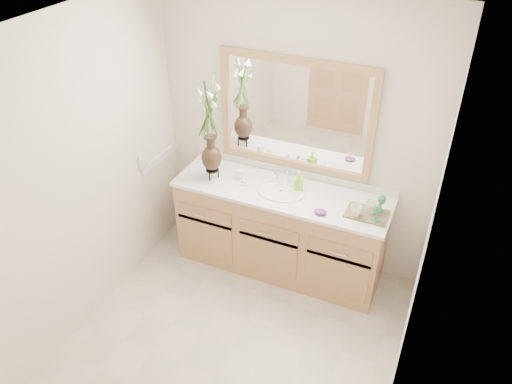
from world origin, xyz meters
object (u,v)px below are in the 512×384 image
at_px(tumbler, 239,174).
at_px(soap_bottle, 298,181).
at_px(flower_vase, 209,118).
at_px(tray, 367,214).

xyz_separation_m(tumbler, soap_bottle, (0.52, 0.06, 0.03)).
xyz_separation_m(flower_vase, soap_bottle, (0.74, 0.14, -0.50)).
height_order(flower_vase, soap_bottle, flower_vase).
relative_size(flower_vase, tumbler, 9.67).
bearing_deg(soap_bottle, flower_vase, 167.26).
distance_m(flower_vase, soap_bottle, 0.90).
distance_m(soap_bottle, tray, 0.64).
height_order(soap_bottle, tray, soap_bottle).
xyz_separation_m(flower_vase, tumbler, (0.22, 0.08, -0.52)).
relative_size(tumbler, soap_bottle, 0.60).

